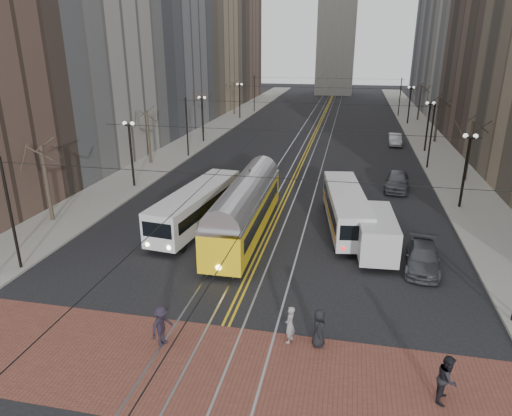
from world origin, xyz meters
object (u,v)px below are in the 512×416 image
at_px(rear_bus, 345,210).
at_px(pedestrian_b, 290,324).
at_px(sedan_silver, 395,140).
at_px(pedestrian_a, 319,328).
at_px(cargo_van, 375,235).
at_px(transit_bus, 197,208).
at_px(sedan_parked, 423,258).
at_px(pedestrian_d, 162,326).
at_px(pedestrian_c, 447,378).
at_px(sedan_grey, 397,181).
at_px(streetcar, 245,214).

height_order(rear_bus, pedestrian_b, rear_bus).
relative_size(sedan_silver, pedestrian_a, 2.52).
distance_m(cargo_van, pedestrian_a, 10.10).
distance_m(transit_bus, sedan_silver, 34.66).
relative_size(sedan_parked, pedestrian_a, 2.66).
xyz_separation_m(sedan_silver, pedestrian_d, (-12.78, -44.06, 0.22)).
distance_m(cargo_van, pedestrian_d, 14.33).
relative_size(sedan_parked, pedestrian_c, 2.44).
height_order(sedan_grey, pedestrian_a, pedestrian_a).
distance_m(sedan_grey, pedestrian_d, 27.33).
xyz_separation_m(transit_bus, rear_bus, (10.15, 1.71, -0.02)).
height_order(transit_bus, pedestrian_c, transit_bus).
height_order(cargo_van, pedestrian_c, cargo_van).
bearing_deg(sedan_silver, sedan_grey, -92.96).
bearing_deg(sedan_grey, pedestrian_a, -94.94).
xyz_separation_m(rear_bus, pedestrian_c, (3.97, -15.84, -0.40)).
bearing_deg(transit_bus, sedan_grey, 45.65).
height_order(streetcar, sedan_parked, streetcar).
bearing_deg(sedan_parked, sedan_silver, 94.85).
bearing_deg(transit_bus, sedan_silver, 69.86).
xyz_separation_m(sedan_parked, pedestrian_b, (-6.49, -8.34, 0.20)).
bearing_deg(sedan_parked, pedestrian_a, -115.68).
height_order(streetcar, cargo_van, streetcar).
distance_m(transit_bus, pedestrian_a, 15.15).
height_order(transit_bus, pedestrian_b, transit_bus).
height_order(rear_bus, sedan_parked, rear_bus).
height_order(streetcar, sedan_silver, streetcar).
bearing_deg(sedan_silver, rear_bus, -99.91).
relative_size(rear_bus, pedestrian_c, 5.50).
height_order(cargo_van, pedestrian_b, cargo_van).
relative_size(cargo_van, pedestrian_b, 3.30).
xyz_separation_m(transit_bus, sedan_silver, (15.65, 30.91, -0.65)).
height_order(sedan_silver, pedestrian_c, pedestrian_c).
bearing_deg(transit_bus, pedestrian_b, -48.75).
distance_m(streetcar, pedestrian_d, 12.26).
bearing_deg(pedestrian_d, streetcar, 15.40).
distance_m(pedestrian_a, pedestrian_d, 6.65).
bearing_deg(transit_bus, sedan_parked, -6.81).
bearing_deg(sedan_parked, pedestrian_d, -134.23).
relative_size(transit_bus, streetcar, 0.83).
relative_size(cargo_van, pedestrian_a, 3.28).
xyz_separation_m(transit_bus, sedan_parked, (14.65, -3.53, -0.70)).
xyz_separation_m(rear_bus, sedan_parked, (4.50, -5.24, -0.68)).
bearing_deg(pedestrian_d, pedestrian_a, -59.74).
distance_m(pedestrian_a, pedestrian_b, 1.23).
xyz_separation_m(cargo_van, pedestrian_c, (2.10, -12.01, -0.30)).
distance_m(sedan_grey, pedestrian_c, 25.76).
bearing_deg(pedestrian_b, pedestrian_c, 84.84).
relative_size(sedan_grey, pedestrian_a, 2.80).
xyz_separation_m(rear_bus, cargo_van, (1.87, -3.83, -0.10)).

